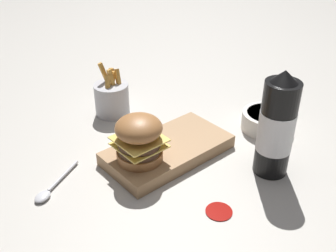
{
  "coord_description": "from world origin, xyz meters",
  "views": [
    {
      "loc": [
        -0.54,
        -0.52,
        0.54
      ],
      "look_at": [
        -0.05,
        0.06,
        0.08
      ],
      "focal_mm": 42.0,
      "sensor_mm": 36.0,
      "label": 1
    }
  ],
  "objects_px": {
    "serving_board": "(168,150)",
    "fries_basket": "(112,98)",
    "burger": "(139,138)",
    "spoon": "(49,190)",
    "ketchup_bottle": "(276,127)",
    "side_bowl": "(267,120)"
  },
  "relations": [
    {
      "from": "ketchup_bottle",
      "to": "side_bowl",
      "type": "distance_m",
      "value": 0.2
    },
    {
      "from": "spoon",
      "to": "fries_basket",
      "type": "bearing_deg",
      "value": -174.12
    },
    {
      "from": "fries_basket",
      "to": "ketchup_bottle",
      "type": "bearing_deg",
      "value": -74.77
    },
    {
      "from": "ketchup_bottle",
      "to": "spoon",
      "type": "distance_m",
      "value": 0.49
    },
    {
      "from": "burger",
      "to": "ketchup_bottle",
      "type": "height_order",
      "value": "ketchup_bottle"
    },
    {
      "from": "serving_board",
      "to": "burger",
      "type": "height_order",
      "value": "burger"
    },
    {
      "from": "fries_basket",
      "to": "burger",
      "type": "bearing_deg",
      "value": -110.82
    },
    {
      "from": "serving_board",
      "to": "side_bowl",
      "type": "bearing_deg",
      "value": -15.17
    },
    {
      "from": "fries_basket",
      "to": "spoon",
      "type": "distance_m",
      "value": 0.35
    },
    {
      "from": "spoon",
      "to": "burger",
      "type": "bearing_deg",
      "value": 133.26
    },
    {
      "from": "spoon",
      "to": "serving_board",
      "type": "bearing_deg",
      "value": 139.11
    },
    {
      "from": "serving_board",
      "to": "side_bowl",
      "type": "xyz_separation_m",
      "value": [
        0.27,
        -0.07,
        0.01
      ]
    },
    {
      "from": "serving_board",
      "to": "ketchup_bottle",
      "type": "xyz_separation_m",
      "value": [
        0.14,
        -0.19,
        0.1
      ]
    },
    {
      "from": "ketchup_bottle",
      "to": "fries_basket",
      "type": "relative_size",
      "value": 1.68
    },
    {
      "from": "fries_basket",
      "to": "spoon",
      "type": "relative_size",
      "value": 1.04
    },
    {
      "from": "serving_board",
      "to": "fries_basket",
      "type": "relative_size",
      "value": 2.05
    },
    {
      "from": "fries_basket",
      "to": "side_bowl",
      "type": "relative_size",
      "value": 1.11
    },
    {
      "from": "ketchup_bottle",
      "to": "spoon",
      "type": "xyz_separation_m",
      "value": [
        -0.41,
        0.25,
        -0.11
      ]
    },
    {
      "from": "burger",
      "to": "spoon",
      "type": "xyz_separation_m",
      "value": [
        -0.19,
        0.06,
        -0.08
      ]
    },
    {
      "from": "fries_basket",
      "to": "spoon",
      "type": "height_order",
      "value": "fries_basket"
    },
    {
      "from": "fries_basket",
      "to": "side_bowl",
      "type": "height_order",
      "value": "fries_basket"
    },
    {
      "from": "serving_board",
      "to": "burger",
      "type": "distance_m",
      "value": 0.11
    }
  ]
}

